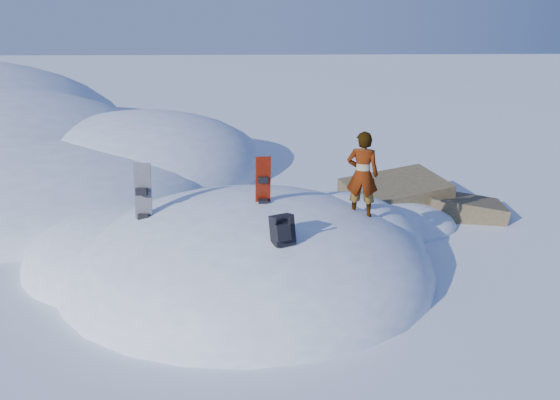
{
  "coord_description": "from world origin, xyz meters",
  "views": [
    {
      "loc": [
        0.2,
        -9.39,
        4.65
      ],
      "look_at": [
        0.6,
        0.3,
        1.35
      ],
      "focal_mm": 35.0,
      "sensor_mm": 36.0,
      "label": 1
    }
  ],
  "objects_px": {
    "snowboard_red": "(263,193)",
    "snowboard_dark": "(143,207)",
    "backpack": "(282,230)",
    "person": "(362,174)"
  },
  "relations": [
    {
      "from": "snowboard_dark",
      "to": "backpack",
      "type": "bearing_deg",
      "value": -24.27
    },
    {
      "from": "person",
      "to": "backpack",
      "type": "bearing_deg",
      "value": 61.67
    },
    {
      "from": "snowboard_dark",
      "to": "snowboard_red",
      "type": "bearing_deg",
      "value": 5.31
    },
    {
      "from": "snowboard_red",
      "to": "person",
      "type": "height_order",
      "value": "person"
    },
    {
      "from": "backpack",
      "to": "snowboard_red",
      "type": "bearing_deg",
      "value": 78.0
    },
    {
      "from": "person",
      "to": "snowboard_red",
      "type": "bearing_deg",
      "value": 22.67
    },
    {
      "from": "snowboard_red",
      "to": "person",
      "type": "distance_m",
      "value": 1.83
    },
    {
      "from": "snowboard_red",
      "to": "snowboard_dark",
      "type": "distance_m",
      "value": 2.12
    },
    {
      "from": "snowboard_red",
      "to": "snowboard_dark",
      "type": "xyz_separation_m",
      "value": [
        -2.11,
        -0.06,
        -0.2
      ]
    },
    {
      "from": "snowboard_red",
      "to": "person",
      "type": "xyz_separation_m",
      "value": [
        1.8,
        0.19,
        0.27
      ]
    }
  ]
}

